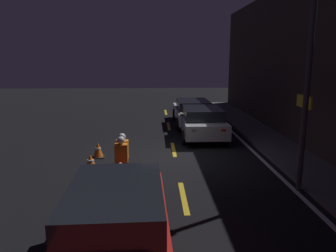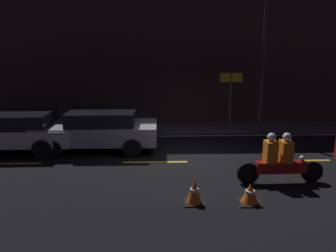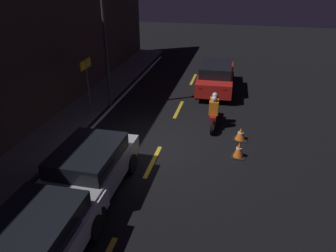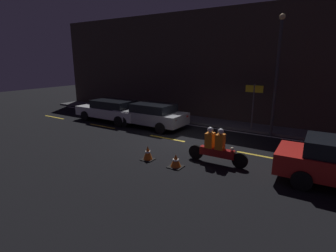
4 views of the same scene
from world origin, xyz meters
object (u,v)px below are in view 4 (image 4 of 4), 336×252
at_px(traffic_cone_near, 148,153).
at_px(traffic_cone_mid, 176,161).
at_px(hatchback_silver, 151,115).
at_px(shop_sign, 254,98).
at_px(sedan_white, 112,110).
at_px(motorcycle, 216,147).
at_px(street_lamp, 277,71).

distance_m(traffic_cone_near, traffic_cone_mid, 1.27).
distance_m(hatchback_silver, shop_sign, 5.60).
relative_size(hatchback_silver, shop_sign, 1.71).
relative_size(sedan_white, motorcycle, 2.00).
xyz_separation_m(hatchback_silver, traffic_cone_near, (2.86, -4.14, -0.46)).
bearing_deg(street_lamp, shop_sign, 156.74).
distance_m(sedan_white, traffic_cone_near, 7.14).
distance_m(hatchback_silver, motorcycle, 6.00).
bearing_deg(sedan_white, hatchback_silver, -178.98).
distance_m(motorcycle, traffic_cone_near, 2.57).
xyz_separation_m(traffic_cone_near, shop_sign, (2.16, 6.39, 1.53)).
distance_m(shop_sign, street_lamp, 1.87).
height_order(hatchback_silver, street_lamp, street_lamp).
relative_size(sedan_white, traffic_cone_near, 8.09).
relative_size(shop_sign, street_lamp, 0.42).
bearing_deg(street_lamp, traffic_cone_mid, -108.59).
height_order(traffic_cone_mid, street_lamp, street_lamp).
xyz_separation_m(hatchback_silver, shop_sign, (5.02, 2.24, 1.07)).
distance_m(hatchback_silver, traffic_cone_near, 5.05).
height_order(hatchback_silver, motorcycle, hatchback_silver).
relative_size(traffic_cone_near, shop_sign, 0.23).
distance_m(hatchback_silver, street_lamp, 6.85).
bearing_deg(sedan_white, traffic_cone_mid, 149.64).
bearing_deg(motorcycle, hatchback_silver, 147.94).
xyz_separation_m(sedan_white, traffic_cone_mid, (7.11, -4.10, -0.48)).
relative_size(sedan_white, hatchback_silver, 1.11).
height_order(hatchback_silver, traffic_cone_mid, hatchback_silver).
bearing_deg(shop_sign, traffic_cone_near, -108.67).
bearing_deg(sedan_white, traffic_cone_near, 144.76).
bearing_deg(shop_sign, street_lamp, -23.26).
height_order(traffic_cone_near, traffic_cone_mid, traffic_cone_near).
bearing_deg(shop_sign, hatchback_silver, -155.90).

